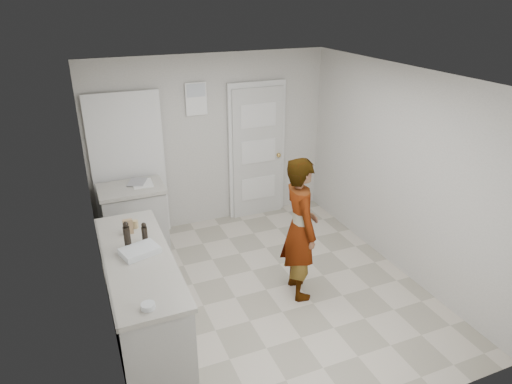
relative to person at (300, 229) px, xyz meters
name	(u,v)px	position (x,y,z in m)	size (l,w,h in m)	color
ground	(266,290)	(-0.33, 0.16, -0.84)	(4.00, 4.00, 0.00)	gray
room_shell	(201,159)	(-0.51, 2.11, 0.19)	(4.00, 4.00, 4.00)	#B0AEA6
main_counter	(143,299)	(-1.78, -0.04, -0.41)	(0.64, 1.96, 0.93)	beige
side_counter	(135,221)	(-1.58, 1.71, -0.41)	(0.84, 0.61, 0.93)	beige
person	(300,229)	(0.00, 0.00, 0.00)	(0.61, 0.40, 1.67)	silver
cake_mix_box	(128,227)	(-1.79, 0.45, 0.17)	(0.10, 0.05, 0.16)	#9C784E
spice_jar	(136,224)	(-1.70, 0.55, 0.13)	(0.06, 0.06, 0.09)	tan
oil_cruet_a	(145,233)	(-1.66, 0.19, 0.20)	(0.06, 0.06, 0.23)	black
oil_cruet_b	(127,236)	(-1.84, 0.13, 0.23)	(0.07, 0.07, 0.30)	black
baking_dish	(140,251)	(-1.75, 0.01, 0.12)	(0.40, 0.33, 0.06)	silver
egg_bowl	(148,306)	(-1.83, -0.87, 0.11)	(0.11, 0.11, 0.04)	silver
papers	(143,183)	(-1.42, 1.76, 0.09)	(0.25, 0.32, 0.01)	white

